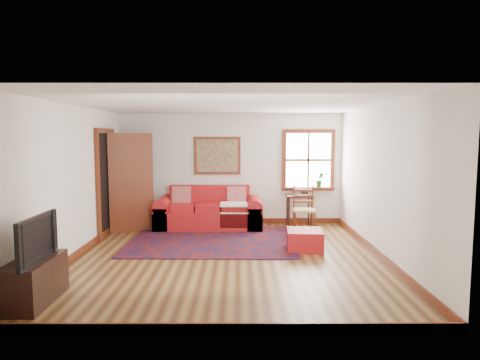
{
  "coord_description": "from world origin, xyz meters",
  "views": [
    {
      "loc": [
        0.19,
        -6.87,
        2.01
      ],
      "look_at": [
        0.21,
        0.6,
        1.22
      ],
      "focal_mm": 32.0,
      "sensor_mm": 36.0,
      "label": 1
    }
  ],
  "objects_px": {
    "red_ottoman": "(305,240)",
    "ladder_back_chair": "(304,208)",
    "red_leather_sofa": "(209,214)",
    "side_table": "(299,201)",
    "media_cabinet": "(34,281)"
  },
  "relations": [
    {
      "from": "red_ottoman",
      "to": "ladder_back_chair",
      "type": "xyz_separation_m",
      "value": [
        0.18,
        1.3,
        0.35
      ]
    },
    {
      "from": "red_leather_sofa",
      "to": "side_table",
      "type": "height_order",
      "value": "red_leather_sofa"
    },
    {
      "from": "red_ottoman",
      "to": "side_table",
      "type": "height_order",
      "value": "side_table"
    },
    {
      "from": "red_leather_sofa",
      "to": "ladder_back_chair",
      "type": "distance_m",
      "value": 2.06
    },
    {
      "from": "red_ottoman",
      "to": "ladder_back_chair",
      "type": "height_order",
      "value": "ladder_back_chair"
    },
    {
      "from": "side_table",
      "to": "media_cabinet",
      "type": "bearing_deg",
      "value": -131.28
    },
    {
      "from": "red_leather_sofa",
      "to": "red_ottoman",
      "type": "xyz_separation_m",
      "value": [
        1.81,
        -1.82,
        -0.12
      ]
    },
    {
      "from": "red_leather_sofa",
      "to": "media_cabinet",
      "type": "relative_size",
      "value": 2.35
    },
    {
      "from": "red_ottoman",
      "to": "media_cabinet",
      "type": "bearing_deg",
      "value": -142.12
    },
    {
      "from": "red_ottoman",
      "to": "side_table",
      "type": "distance_m",
      "value": 1.96
    },
    {
      "from": "red_leather_sofa",
      "to": "side_table",
      "type": "relative_size",
      "value": 3.27
    },
    {
      "from": "red_leather_sofa",
      "to": "ladder_back_chair",
      "type": "xyz_separation_m",
      "value": [
        1.98,
        -0.52,
        0.23
      ]
    },
    {
      "from": "side_table",
      "to": "media_cabinet",
      "type": "distance_m",
      "value": 5.74
    },
    {
      "from": "red_leather_sofa",
      "to": "media_cabinet",
      "type": "xyz_separation_m",
      "value": [
        -1.81,
        -4.21,
        -0.03
      ]
    },
    {
      "from": "red_ottoman",
      "to": "red_leather_sofa",
      "type": "bearing_deg",
      "value": 139.22
    }
  ]
}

